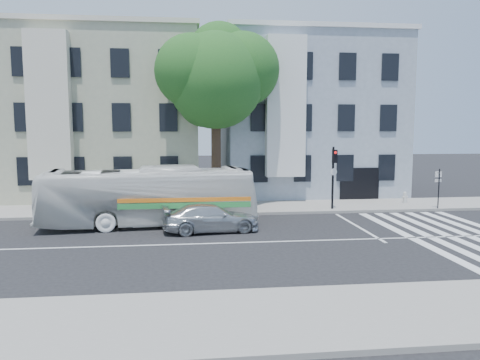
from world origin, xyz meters
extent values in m
plane|color=black|center=(0.00, 0.00, 0.00)|extent=(120.00, 120.00, 0.00)
cube|color=gray|center=(0.00, 8.00, 0.07)|extent=(80.00, 4.00, 0.15)
cube|color=gray|center=(0.00, -8.00, 0.07)|extent=(80.00, 4.00, 0.15)
cube|color=#9B9E85|center=(-7.00, 15.00, 5.50)|extent=(12.00, 10.00, 11.00)
cube|color=#85919E|center=(7.00, 15.00, 5.50)|extent=(12.00, 10.00, 11.00)
cylinder|color=#2D2116|center=(0.00, 8.50, 2.60)|extent=(0.56, 0.56, 5.20)
sphere|color=#15421A|center=(0.00, 8.50, 7.50)|extent=(5.60, 5.60, 5.60)
sphere|color=#15421A|center=(1.60, 8.90, 8.20)|extent=(4.40, 4.40, 4.40)
sphere|color=#15421A|center=(-1.40, 8.20, 8.00)|extent=(4.20, 4.20, 4.20)
sphere|color=#15421A|center=(0.30, 9.70, 9.20)|extent=(3.80, 3.80, 3.80)
sphere|color=#15421A|center=(-0.60, 9.10, 6.50)|extent=(3.40, 3.40, 3.40)
imported|color=white|center=(-3.60, 3.97, 1.45)|extent=(3.57, 10.65, 2.91)
imported|color=silver|center=(-0.66, 2.25, 0.64)|extent=(2.32, 4.63, 1.29)
cylinder|color=black|center=(6.54, 6.67, 1.86)|extent=(0.12, 0.12, 3.71)
cube|color=black|center=(6.54, 6.42, 3.18)|extent=(0.28, 0.24, 0.75)
sphere|color=red|center=(6.54, 6.29, 3.40)|extent=(0.14, 0.14, 0.14)
cylinder|color=white|center=(6.54, 6.52, 2.30)|extent=(0.39, 0.11, 0.39)
cylinder|color=beige|center=(11.67, 8.20, 0.44)|extent=(0.23, 0.23, 0.57)
sphere|color=beige|center=(11.67, 8.20, 0.75)|extent=(0.21, 0.21, 0.21)
cylinder|color=beige|center=(11.67, 8.20, 0.51)|extent=(0.40, 0.23, 0.13)
cylinder|color=black|center=(12.66, 6.10, 1.29)|extent=(0.06, 0.06, 2.29)
cube|color=white|center=(12.66, 6.20, 2.12)|extent=(0.41, 0.11, 0.32)
cube|color=white|center=(12.66, 6.20, 1.75)|extent=(0.41, 0.11, 0.16)
camera|label=1|loc=(-1.78, -19.04, 4.84)|focal=35.00mm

